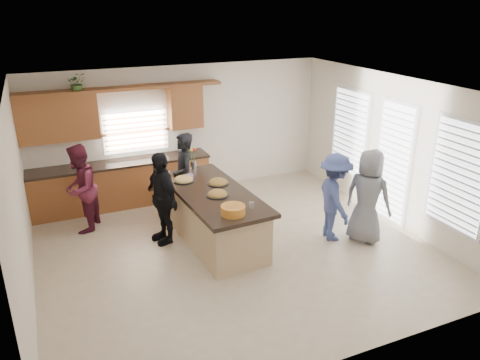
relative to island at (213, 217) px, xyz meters
name	(u,v)px	position (x,y,z in m)	size (l,w,h in m)	color
floor	(235,249)	(0.23, -0.47, -0.45)	(6.50, 6.50, 0.00)	beige
room_shell	(235,144)	(0.23, -0.47, 1.45)	(6.52, 6.02, 2.81)	silver
back_cabinetry	(118,164)	(-1.24, 2.26, 0.46)	(4.08, 0.66, 2.46)	#945A2B
right_wall_glazing	(395,155)	(3.45, -0.61, 0.89)	(0.06, 4.00, 2.25)	white
island	(213,217)	(0.00, 0.00, 0.00)	(1.30, 2.76, 0.95)	tan
platter_front	(217,194)	(0.00, -0.24, 0.52)	(0.38, 0.38, 0.15)	black
platter_mid	(218,183)	(0.20, 0.26, 0.52)	(0.39, 0.39, 0.16)	black
platter_back	(184,180)	(-0.33, 0.65, 0.52)	(0.39, 0.39, 0.16)	black
salad_bowl	(233,210)	(-0.04, -1.02, 0.58)	(0.38, 0.38, 0.15)	orange
clear_cup	(252,205)	(0.32, -0.92, 0.55)	(0.09, 0.09, 0.10)	white
plate_stack	(188,176)	(-0.18, 0.81, 0.53)	(0.19, 0.19, 0.06)	#C996DA
flower_vase	(193,158)	(0.07, 1.26, 0.72)	(0.14, 0.14, 0.42)	silver
potted_plant	(77,83)	(-1.84, 2.35, 2.14)	(0.34, 0.30, 0.38)	#3D692A
woman_left_back	(184,178)	(-0.21, 0.99, 0.43)	(0.64, 0.42, 1.76)	black
woman_left_mid	(80,189)	(-2.09, 1.34, 0.38)	(0.81, 0.63, 1.66)	maroon
woman_left_front	(162,198)	(-0.83, 0.32, 0.39)	(0.98, 0.41, 1.67)	black
woman_right_back	(335,197)	(2.00, -0.80, 0.35)	(1.04, 0.60, 1.60)	#38447A
woman_right_front	(368,197)	(2.48, -1.11, 0.40)	(0.84, 0.54, 1.71)	slate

